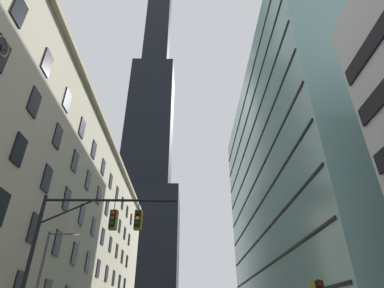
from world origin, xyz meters
The scene contains 5 objects.
station_building centered at (-19.77, 29.63, 13.27)m, with size 18.21×71.27×26.58m.
dark_skyscraper centered at (-15.18, 97.89, 60.95)m, with size 26.05×26.05×207.23m.
glass_office_midrise centered at (19.32, 32.38, 20.00)m, with size 16.74×47.53×40.00m.
traffic_signal_mast centered at (-4.13, 5.31, 5.70)m, with size 7.46×0.63×7.81m.
street_lamppost centered at (-8.44, 11.03, 4.51)m, with size 2.32×0.32×7.29m.
Camera 1 is at (0.99, -11.05, 1.82)m, focal length 28.77 mm.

